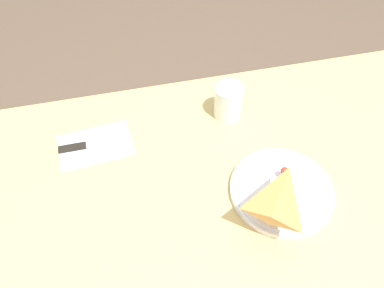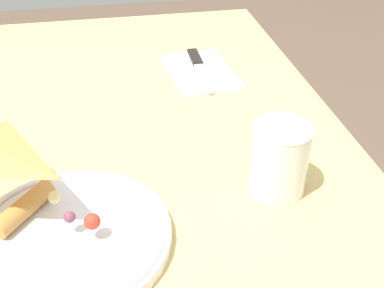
{
  "view_description": "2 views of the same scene",
  "coord_description": "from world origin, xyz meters",
  "px_view_note": "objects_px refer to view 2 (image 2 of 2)",
  "views": [
    {
      "loc": [
        -0.19,
        -0.41,
        1.49
      ],
      "look_at": [
        -0.06,
        0.15,
        0.77
      ],
      "focal_mm": 35.0,
      "sensor_mm": 36.0,
      "label": 1
    },
    {
      "loc": [
        0.52,
        0.05,
        1.16
      ],
      "look_at": [
        -0.04,
        0.15,
        0.77
      ],
      "focal_mm": 45.0,
      "sensor_mm": 36.0,
      "label": 2
    }
  ],
  "objects_px": {
    "milk_glass": "(279,161)",
    "napkin_folded": "(200,72)",
    "butter_knife": "(200,67)",
    "dining_table": "(95,237)",
    "plate_pizza": "(68,234)"
  },
  "relations": [
    {
      "from": "dining_table",
      "to": "butter_knife",
      "type": "xyz_separation_m",
      "value": [
        -0.31,
        0.22,
        0.11
      ]
    },
    {
      "from": "dining_table",
      "to": "plate_pizza",
      "type": "distance_m",
      "value": 0.16
    },
    {
      "from": "napkin_folded",
      "to": "dining_table",
      "type": "bearing_deg",
      "value": -36.17
    },
    {
      "from": "butter_knife",
      "to": "dining_table",
      "type": "bearing_deg",
      "value": -35.31
    },
    {
      "from": "butter_knife",
      "to": "milk_glass",
      "type": "bearing_deg",
      "value": 4.69
    },
    {
      "from": "plate_pizza",
      "to": "napkin_folded",
      "type": "distance_m",
      "value": 0.47
    },
    {
      "from": "plate_pizza",
      "to": "butter_knife",
      "type": "height_order",
      "value": "plate_pizza"
    },
    {
      "from": "milk_glass",
      "to": "napkin_folded",
      "type": "distance_m",
      "value": 0.36
    },
    {
      "from": "napkin_folded",
      "to": "butter_knife",
      "type": "xyz_separation_m",
      "value": [
        -0.01,
        0.0,
        0.0
      ]
    },
    {
      "from": "dining_table",
      "to": "milk_glass",
      "type": "xyz_separation_m",
      "value": [
        0.06,
        0.25,
        0.15
      ]
    },
    {
      "from": "milk_glass",
      "to": "napkin_folded",
      "type": "bearing_deg",
      "value": -175.28
    },
    {
      "from": "dining_table",
      "to": "butter_knife",
      "type": "height_order",
      "value": "butter_knife"
    },
    {
      "from": "dining_table",
      "to": "plate_pizza",
      "type": "relative_size",
      "value": 5.37
    },
    {
      "from": "dining_table",
      "to": "plate_pizza",
      "type": "xyz_separation_m",
      "value": [
        0.11,
        -0.02,
        0.11
      ]
    },
    {
      "from": "plate_pizza",
      "to": "milk_glass",
      "type": "xyz_separation_m",
      "value": [
        -0.05,
        0.27,
        0.03
      ]
    }
  ]
}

